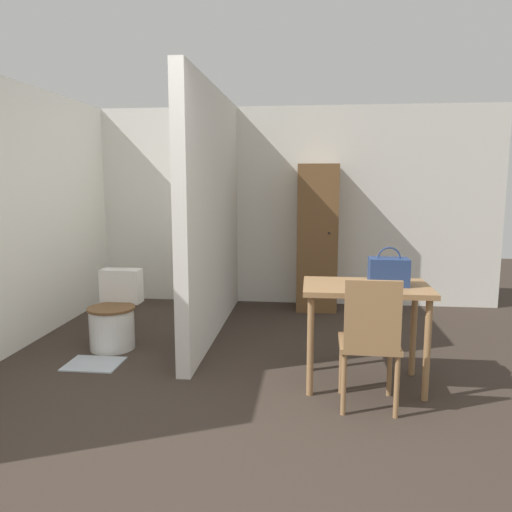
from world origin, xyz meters
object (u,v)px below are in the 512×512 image
Objects in this scene: wooden_chair at (370,339)px; toilet at (114,317)px; dining_table at (366,300)px; wooden_cabinet at (317,238)px; handbag at (389,271)px.

toilet is at bearing 155.22° from wooden_chair.
toilet is (-2.28, 1.10, -0.23)m from wooden_chair.
wooden_cabinet reaches higher than dining_table.
handbag is 0.17× the size of wooden_cabinet.
wooden_cabinet reaches higher than wooden_chair.
wooden_chair is 3.20× the size of handbag.
wooden_chair reaches higher than dining_table.
dining_table is at bearing -81.43° from wooden_cabinet.
wooden_chair is 1.32× the size of toilet.
wooden_cabinet is (-0.35, 2.31, 0.21)m from dining_table.
wooden_chair is 0.61m from handbag.
wooden_chair is at bearing -83.02° from wooden_cabinet.
wooden_chair is (-0.01, -0.44, -0.17)m from dining_table.
wooden_cabinet is at bearing 102.45° from handbag.
handbag is (2.46, -0.67, 0.62)m from toilet.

